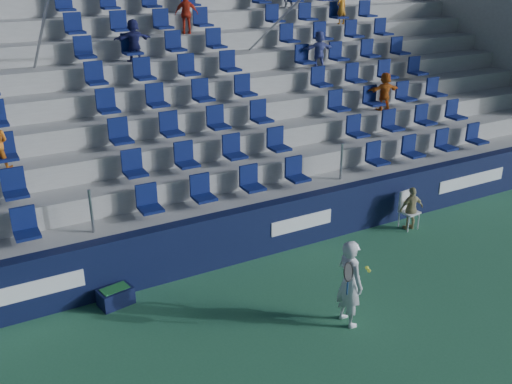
# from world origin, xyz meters

# --- Properties ---
(ground) EXTENTS (70.00, 70.00, 0.00)m
(ground) POSITION_xyz_m (0.00, 0.00, 0.00)
(ground) COLOR #31744C
(ground) RESTS_ON ground
(sponsor_wall) EXTENTS (24.00, 0.32, 1.20)m
(sponsor_wall) POSITION_xyz_m (0.00, 3.15, 0.60)
(sponsor_wall) COLOR #0F1537
(sponsor_wall) RESTS_ON ground
(grandstand) EXTENTS (24.00, 8.17, 6.63)m
(grandstand) POSITION_xyz_m (0.00, 8.24, 2.13)
(grandstand) COLOR #A6A6A1
(grandstand) RESTS_ON ground
(tennis_player) EXTENTS (0.69, 0.64, 1.66)m
(tennis_player) POSITION_xyz_m (0.61, 0.11, 0.83)
(tennis_player) COLOR silver
(tennis_player) RESTS_ON ground
(line_judge_chair) EXTENTS (0.46, 0.47, 0.93)m
(line_judge_chair) POSITION_xyz_m (4.37, 2.65, 0.53)
(line_judge_chair) COLOR white
(line_judge_chair) RESTS_ON ground
(line_judge) EXTENTS (0.67, 0.36, 1.09)m
(line_judge) POSITION_xyz_m (4.37, 2.50, 0.55)
(line_judge) COLOR tan
(line_judge) RESTS_ON ground
(ball_bin) EXTENTS (0.69, 0.52, 0.35)m
(ball_bin) POSITION_xyz_m (-2.91, 2.75, 0.19)
(ball_bin) COLOR #0E1434
(ball_bin) RESTS_ON ground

